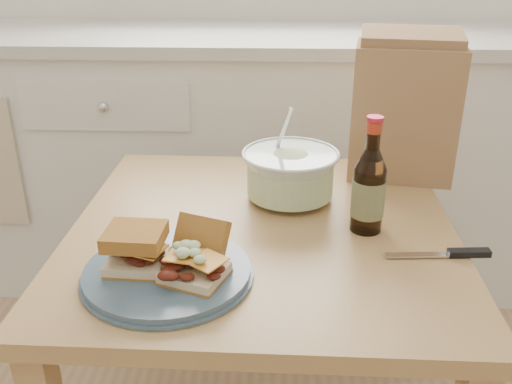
{
  "coord_description": "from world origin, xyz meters",
  "views": [
    {
      "loc": [
        0.05,
        -0.35,
        1.26
      ],
      "look_at": [
        0.01,
        0.73,
        0.76
      ],
      "focal_mm": 40.0,
      "sensor_mm": 36.0,
      "label": 1
    }
  ],
  "objects_px": {
    "plate": "(168,273)",
    "coleslaw_bowl": "(290,176)",
    "dining_table": "(263,265)",
    "beer_bottle": "(369,189)",
    "paper_bag": "(404,112)"
  },
  "relations": [
    {
      "from": "paper_bag",
      "to": "dining_table",
      "type": "bearing_deg",
      "value": -129.45
    },
    {
      "from": "dining_table",
      "to": "coleslaw_bowl",
      "type": "height_order",
      "value": "coleslaw_bowl"
    },
    {
      "from": "coleslaw_bowl",
      "to": "dining_table",
      "type": "bearing_deg",
      "value": -113.26
    },
    {
      "from": "dining_table",
      "to": "beer_bottle",
      "type": "bearing_deg",
      "value": -1.11
    },
    {
      "from": "plate",
      "to": "coleslaw_bowl",
      "type": "relative_size",
      "value": 1.35
    },
    {
      "from": "coleslaw_bowl",
      "to": "paper_bag",
      "type": "bearing_deg",
      "value": 30.48
    },
    {
      "from": "dining_table",
      "to": "plate",
      "type": "relative_size",
      "value": 2.73
    },
    {
      "from": "plate",
      "to": "paper_bag",
      "type": "distance_m",
      "value": 0.74
    },
    {
      "from": "plate",
      "to": "paper_bag",
      "type": "relative_size",
      "value": 0.91
    },
    {
      "from": "plate",
      "to": "coleslaw_bowl",
      "type": "bearing_deg",
      "value": 56.63
    },
    {
      "from": "coleslaw_bowl",
      "to": "paper_bag",
      "type": "xyz_separation_m",
      "value": [
        0.28,
        0.17,
        0.11
      ]
    },
    {
      "from": "dining_table",
      "to": "coleslaw_bowl",
      "type": "xyz_separation_m",
      "value": [
        0.06,
        0.14,
        0.16
      ]
    },
    {
      "from": "plate",
      "to": "beer_bottle",
      "type": "distance_m",
      "value": 0.44
    },
    {
      "from": "paper_bag",
      "to": "coleslaw_bowl",
      "type": "bearing_deg",
      "value": -140.64
    },
    {
      "from": "dining_table",
      "to": "coleslaw_bowl",
      "type": "distance_m",
      "value": 0.22
    }
  ]
}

